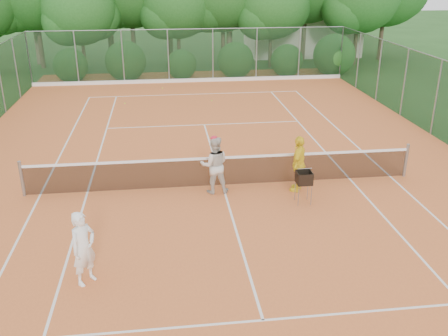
% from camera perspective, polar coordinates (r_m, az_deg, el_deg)
% --- Properties ---
extents(ground, '(120.00, 120.00, 0.00)m').
position_cam_1_polar(ground, '(15.52, -0.17, -2.08)').
color(ground, '#204819').
rests_on(ground, ground).
extents(clay_court, '(18.00, 36.00, 0.02)m').
position_cam_1_polar(clay_court, '(15.52, -0.17, -2.04)').
color(clay_court, orange).
rests_on(clay_court, ground).
extents(club_building, '(8.00, 5.00, 3.00)m').
position_cam_1_polar(club_building, '(39.83, 8.79, 14.93)').
color(club_building, beige).
rests_on(club_building, ground).
extents(tennis_net, '(11.97, 0.10, 1.10)m').
position_cam_1_polar(tennis_net, '(15.31, -0.17, -0.26)').
color(tennis_net, gray).
rests_on(tennis_net, clay_court).
extents(player_white, '(0.70, 0.72, 1.67)m').
position_cam_1_polar(player_white, '(11.03, -15.75, -8.82)').
color(player_white, white).
rests_on(player_white, clay_court).
extents(player_center_grp, '(0.86, 0.67, 1.78)m').
position_cam_1_polar(player_center_grp, '(14.74, -1.10, 0.37)').
color(player_center_grp, beige).
rests_on(player_center_grp, clay_court).
extents(player_yellow, '(0.84, 1.09, 1.73)m').
position_cam_1_polar(player_yellow, '(15.04, 8.53, 0.49)').
color(player_yellow, yellow).
rests_on(player_yellow, clay_court).
extents(ball_hopper, '(0.42, 0.42, 0.96)m').
position_cam_1_polar(ball_hopper, '(14.30, 9.14, -1.18)').
color(ball_hopper, gray).
rests_on(ball_hopper, clay_court).
extents(stray_ball_a, '(0.07, 0.07, 0.07)m').
position_cam_1_polar(stray_ball_a, '(25.24, -11.25, 7.26)').
color(stray_ball_a, '#CCDD33').
rests_on(stray_ball_a, clay_court).
extents(stray_ball_b, '(0.07, 0.07, 0.07)m').
position_cam_1_polar(stray_ball_b, '(28.14, -7.05, 9.05)').
color(stray_ball_b, yellow).
rests_on(stray_ball_b, clay_court).
extents(stray_ball_c, '(0.07, 0.07, 0.07)m').
position_cam_1_polar(stray_ball_c, '(25.28, -1.42, 7.71)').
color(stray_ball_c, '#B4D431').
rests_on(stray_ball_c, clay_court).
extents(court_markings, '(11.03, 23.83, 0.01)m').
position_cam_1_polar(court_markings, '(15.51, -0.17, -2.00)').
color(court_markings, white).
rests_on(court_markings, clay_court).
extents(fence_back, '(18.07, 0.07, 3.00)m').
position_cam_1_polar(fence_back, '(29.50, -3.83, 12.68)').
color(fence_back, '#19381E').
rests_on(fence_back, clay_court).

